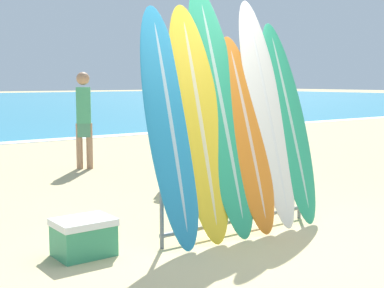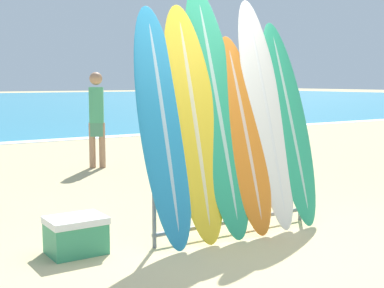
% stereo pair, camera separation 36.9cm
% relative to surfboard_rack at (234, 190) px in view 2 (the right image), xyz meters
% --- Properties ---
extents(ground_plane, '(160.00, 160.00, 0.00)m').
position_rel_surfboard_rack_xyz_m(ground_plane, '(-0.22, -0.29, -0.45)').
color(ground_plane, tan).
extents(surfboard_rack, '(1.94, 0.04, 0.84)m').
position_rel_surfboard_rack_xyz_m(surfboard_rack, '(0.00, 0.00, 0.00)').
color(surfboard_rack, slate).
rests_on(surfboard_rack, ground_plane).
extents(surfboard_slot_0, '(0.51, 0.70, 2.31)m').
position_rel_surfboard_rack_xyz_m(surfboard_slot_0, '(-0.82, 0.06, 0.70)').
color(surfboard_slot_0, teal).
rests_on(surfboard_slot_0, ground_plane).
extents(surfboard_slot_1, '(0.58, 0.70, 2.35)m').
position_rel_surfboard_rack_xyz_m(surfboard_slot_1, '(-0.46, 0.07, 0.72)').
color(surfboard_slot_1, yellow).
rests_on(surfboard_slot_1, ground_plane).
extents(surfboard_slot_2, '(0.58, 0.87, 2.58)m').
position_rel_surfboard_rack_xyz_m(surfboard_slot_2, '(-0.14, 0.11, 0.83)').
color(surfboard_slot_2, '#289E70').
rests_on(surfboard_slot_2, ground_plane).
extents(surfboard_slot_3, '(0.53, 0.74, 2.07)m').
position_rel_surfboard_rack_xyz_m(surfboard_slot_3, '(0.14, 0.03, 0.58)').
color(surfboard_slot_3, orange).
rests_on(surfboard_slot_3, ground_plane).
extents(surfboard_slot_4, '(0.51, 0.82, 2.48)m').
position_rel_surfboard_rack_xyz_m(surfboard_slot_4, '(0.49, 0.09, 0.79)').
color(surfboard_slot_4, silver).
rests_on(surfboard_slot_4, ground_plane).
extents(surfboard_slot_5, '(0.51, 0.79, 2.25)m').
position_rel_surfboard_rack_xyz_m(surfboard_slot_5, '(0.81, 0.06, 0.67)').
color(surfboard_slot_5, '#289E70').
rests_on(surfboard_slot_5, ground_plane).
extents(person_near_water, '(0.30, 0.26, 1.74)m').
position_rel_surfboard_rack_xyz_m(person_near_water, '(0.49, 4.71, 0.49)').
color(person_near_water, '#A87A5B').
rests_on(person_near_water, ground_plane).
extents(person_far_right, '(0.21, 0.25, 1.54)m').
position_rel_surfboard_rack_xyz_m(person_far_right, '(0.97, 2.58, 0.39)').
color(person_far_right, '#A87A5B').
rests_on(person_far_right, ground_plane).
extents(cooler_box, '(0.52, 0.40, 0.34)m').
position_rel_surfboard_rack_xyz_m(cooler_box, '(-1.63, 0.25, -0.28)').
color(cooler_box, '#389366').
rests_on(cooler_box, ground_plane).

